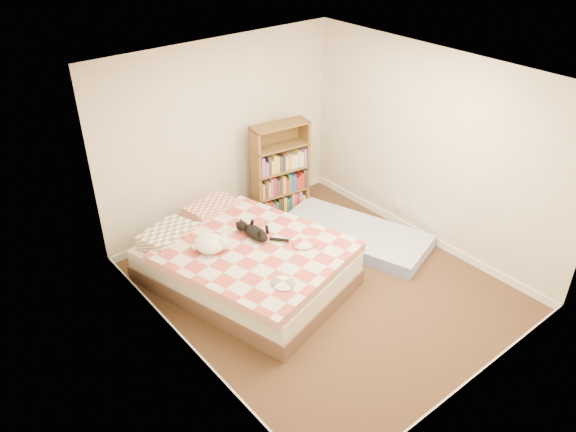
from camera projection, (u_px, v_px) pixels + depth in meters
room at (326, 198)px, 5.96m from camera, size 3.51×4.01×2.51m
bed at (243, 261)px, 6.54m from camera, size 2.13×2.62×0.61m
bookshelf at (279, 180)px, 7.80m from camera, size 0.85×0.38×1.35m
floor_mattress at (354, 235)px, 7.38m from camera, size 1.42×2.10×0.17m
black_cat at (254, 232)px, 6.47m from camera, size 0.28×0.67×0.15m
white_dog at (211, 243)px, 6.22m from camera, size 0.37×0.38×0.18m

